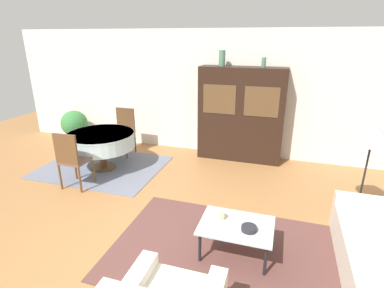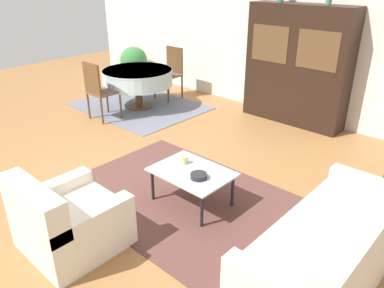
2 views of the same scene
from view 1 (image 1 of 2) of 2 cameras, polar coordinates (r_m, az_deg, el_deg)
name	(u,v)px [view 1 (image 1 of 2)]	position (r m, az deg, el deg)	size (l,w,h in m)	color
ground_plane	(144,248)	(4.07, -9.15, -19.00)	(14.00, 14.00, 0.00)	#9E6B3D
wall_back	(214,93)	(6.71, 4.17, 9.58)	(10.00, 0.06, 2.70)	silver
area_rug	(227,252)	(3.99, 6.65, -19.70)	(2.86, 1.92, 0.01)	brown
dining_rug	(103,167)	(6.45, -16.62, -4.17)	(2.39, 1.87, 0.01)	slate
coffee_table	(236,228)	(3.76, 8.41, -15.50)	(0.87, 0.64, 0.41)	black
display_cabinet	(241,115)	(6.40, 9.27, 5.54)	(1.76, 0.45, 1.97)	black
dining_table	(101,140)	(6.18, -16.93, 0.65)	(1.32, 1.32, 0.74)	brown
dining_chair_near	(72,157)	(5.53, -21.96, -2.36)	(0.44, 0.44, 1.03)	brown
dining_chair_far	(124,129)	(6.89, -12.88, 2.85)	(0.44, 0.44, 1.03)	brown
floor_lamp	(373,135)	(4.79, 31.22, 1.48)	(0.48, 0.48, 1.47)	black
cup	(222,215)	(3.80, 5.74, -13.37)	(0.09, 0.09, 0.09)	tan
bowl	(249,228)	(3.65, 10.81, -15.52)	(0.18, 0.18, 0.05)	#232328
vase_tall	(222,58)	(6.31, 5.74, 15.96)	(0.13, 0.13, 0.31)	#4C7A60
vase_short	(264,62)	(6.19, 13.51, 14.89)	(0.09, 0.09, 0.19)	#4C7A60
potted_plant	(75,125)	(8.01, -21.46, 3.44)	(0.64, 0.64, 0.82)	#4C4C51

